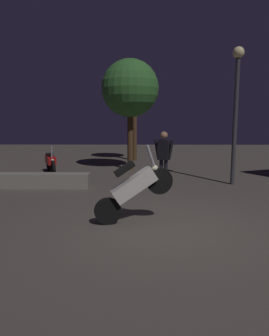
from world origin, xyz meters
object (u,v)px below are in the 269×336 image
object	(u,v)px
motorcycle_white_foreground	(134,188)
streetlamp_near	(236,97)
person_rider_beside	(164,154)
motorcycle_red_parked_left	(51,162)

from	to	relation	value
motorcycle_white_foreground	streetlamp_near	xyz separation A→B (m)	(3.21, 3.91, 2.08)
motorcycle_white_foreground	streetlamp_near	size ratio (longest dim) A/B	0.38
motorcycle_white_foreground	person_rider_beside	bearing A→B (deg)	62.71
motorcycle_red_parked_left	streetlamp_near	distance (m)	7.37
motorcycle_red_parked_left	streetlamp_near	size ratio (longest dim) A/B	0.35
motorcycle_red_parked_left	person_rider_beside	world-z (taller)	person_rider_beside
streetlamp_near	motorcycle_red_parked_left	bearing A→B (deg)	161.73
person_rider_beside	streetlamp_near	xyz separation A→B (m)	(2.30, 0.27, 1.77)
motorcycle_white_foreground	person_rider_beside	size ratio (longest dim) A/B	0.94
motorcycle_red_parked_left	motorcycle_white_foreground	bearing A→B (deg)	4.53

